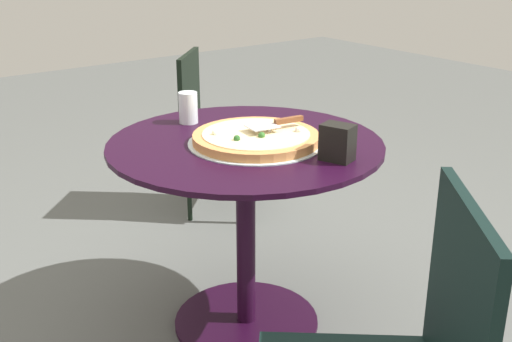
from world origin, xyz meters
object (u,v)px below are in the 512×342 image
(patio_table, at_px, (246,198))
(drinking_cup, at_px, (188,108))
(pizza_server, at_px, (276,123))
(patio_chair_far, at_px, (210,121))
(pizza_on_tray, at_px, (256,138))
(napkin_dispenser, at_px, (338,142))

(patio_table, xyz_separation_m, drinking_cup, (-0.03, 0.31, 0.27))
(pizza_server, bearing_deg, patio_chair_far, 69.16)
(patio_table, distance_m, patio_chair_far, 1.08)
(pizza_server, xyz_separation_m, patio_chair_far, (0.39, 1.01, -0.30))
(pizza_on_tray, height_order, patio_chair_far, patio_chair_far)
(patio_table, relative_size, pizza_on_tray, 2.05)
(drinking_cup, bearing_deg, patio_chair_far, 51.69)
(pizza_on_tray, distance_m, drinking_cup, 0.35)
(pizza_server, relative_size, drinking_cup, 1.85)
(pizza_server, bearing_deg, drinking_cup, 110.59)
(patio_table, distance_m, napkin_dispenser, 0.43)
(pizza_on_tray, xyz_separation_m, napkin_dispenser, (0.10, -0.29, 0.04))
(pizza_on_tray, relative_size, napkin_dispenser, 4.00)
(pizza_on_tray, relative_size, pizza_server, 2.15)
(patio_table, distance_m, pizza_server, 0.29)
(patio_table, distance_m, pizza_on_tray, 0.23)
(pizza_server, height_order, patio_chair_far, patio_chair_far)
(pizza_on_tray, xyz_separation_m, patio_chair_far, (0.47, 1.01, -0.26))
(patio_table, bearing_deg, patio_chair_far, 63.42)
(pizza_on_tray, distance_m, patio_chair_far, 1.14)
(napkin_dispenser, bearing_deg, patio_table, -179.04)
(napkin_dispenser, relative_size, patio_chair_far, 0.14)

